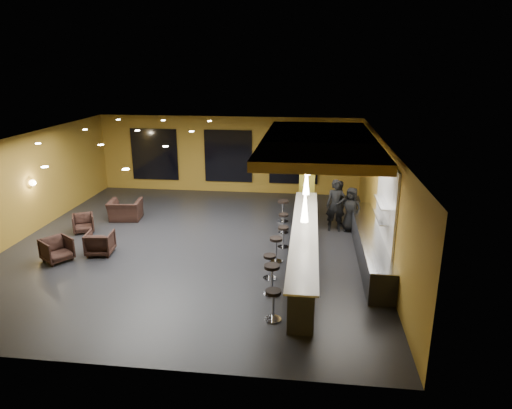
# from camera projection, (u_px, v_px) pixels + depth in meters

# --- Properties ---
(floor) EXTENTS (12.00, 13.00, 0.10)m
(floor) POSITION_uv_depth(u_px,v_px,m) (195.00, 245.00, 15.34)
(floor) COLOR black
(floor) RESTS_ON ground
(ceiling) EXTENTS (12.00, 13.00, 0.10)m
(ceiling) POSITION_uv_depth(u_px,v_px,m) (191.00, 138.00, 14.26)
(ceiling) COLOR black
(wall_back) EXTENTS (12.00, 0.10, 3.50)m
(wall_back) POSITION_uv_depth(u_px,v_px,m) (229.00, 155.00, 21.00)
(wall_back) COLOR olive
(wall_back) RESTS_ON floor
(wall_front) EXTENTS (12.00, 0.10, 3.50)m
(wall_front) POSITION_uv_depth(u_px,v_px,m) (106.00, 289.00, 8.60)
(wall_front) COLOR olive
(wall_front) RESTS_ON floor
(wall_left) EXTENTS (0.10, 13.00, 3.50)m
(wall_left) POSITION_uv_depth(u_px,v_px,m) (19.00, 188.00, 15.49)
(wall_left) COLOR olive
(wall_left) RESTS_ON floor
(wall_right) EXTENTS (0.10, 13.00, 3.50)m
(wall_right) POSITION_uv_depth(u_px,v_px,m) (384.00, 200.00, 14.11)
(wall_right) COLOR olive
(wall_right) RESTS_ON floor
(wood_soffit) EXTENTS (3.60, 8.00, 0.28)m
(wood_soffit) POSITION_uv_depth(u_px,v_px,m) (319.00, 142.00, 14.81)
(wood_soffit) COLOR olive
(wood_soffit) RESTS_ON ceiling
(window_left) EXTENTS (2.20, 0.06, 2.40)m
(window_left) POSITION_uv_depth(u_px,v_px,m) (155.00, 154.00, 21.31)
(window_left) COLOR black
(window_left) RESTS_ON wall_back
(window_center) EXTENTS (2.20, 0.06, 2.40)m
(window_center) POSITION_uv_depth(u_px,v_px,m) (228.00, 156.00, 20.91)
(window_center) COLOR black
(window_center) RESTS_ON wall_back
(window_right) EXTENTS (2.20, 0.06, 2.40)m
(window_right) POSITION_uv_depth(u_px,v_px,m) (294.00, 158.00, 20.57)
(window_right) COLOR black
(window_right) RESTS_ON wall_back
(tile_backsplash) EXTENTS (0.06, 3.20, 2.40)m
(tile_backsplash) POSITION_uv_depth(u_px,v_px,m) (386.00, 202.00, 13.10)
(tile_backsplash) COLOR white
(tile_backsplash) RESTS_ON wall_right
(bar_counter) EXTENTS (0.60, 8.00, 1.00)m
(bar_counter) POSITION_uv_depth(u_px,v_px,m) (304.00, 246.00, 13.81)
(bar_counter) COLOR black
(bar_counter) RESTS_ON floor
(bar_top) EXTENTS (0.78, 8.10, 0.05)m
(bar_top) POSITION_uv_depth(u_px,v_px,m) (305.00, 230.00, 13.65)
(bar_top) COLOR beige
(bar_top) RESTS_ON bar_counter
(prep_counter) EXTENTS (0.70, 6.00, 0.86)m
(prep_counter) POSITION_uv_depth(u_px,v_px,m) (369.00, 245.00, 14.08)
(prep_counter) COLOR black
(prep_counter) RESTS_ON floor
(prep_top) EXTENTS (0.72, 6.00, 0.03)m
(prep_top) POSITION_uv_depth(u_px,v_px,m) (370.00, 231.00, 13.94)
(prep_top) COLOR silver
(prep_top) RESTS_ON prep_counter
(wall_shelf_lower) EXTENTS (0.30, 1.50, 0.03)m
(wall_shelf_lower) POSITION_uv_depth(u_px,v_px,m) (381.00, 217.00, 13.04)
(wall_shelf_lower) COLOR silver
(wall_shelf_lower) RESTS_ON wall_right
(wall_shelf_upper) EXTENTS (0.30, 1.50, 0.03)m
(wall_shelf_upper) POSITION_uv_depth(u_px,v_px,m) (383.00, 202.00, 12.91)
(wall_shelf_upper) COLOR silver
(wall_shelf_upper) RESTS_ON wall_right
(column) EXTENTS (0.60, 0.60, 3.50)m
(column) POSITION_uv_depth(u_px,v_px,m) (307.00, 171.00, 17.79)
(column) COLOR olive
(column) RESTS_ON floor
(wall_sconce) EXTENTS (0.22, 0.22, 0.22)m
(wall_sconce) POSITION_uv_depth(u_px,v_px,m) (32.00, 183.00, 15.93)
(wall_sconce) COLOR #FFE5B2
(wall_sconce) RESTS_ON wall_left
(pendant_0) EXTENTS (0.20, 0.20, 0.70)m
(pendant_0) POSITION_uv_depth(u_px,v_px,m) (305.00, 208.00, 11.36)
(pendant_0) COLOR white
(pendant_0) RESTS_ON wood_soffit
(pendant_1) EXTENTS (0.20, 0.20, 0.70)m
(pendant_1) POSITION_uv_depth(u_px,v_px,m) (306.00, 183.00, 13.73)
(pendant_1) COLOR white
(pendant_1) RESTS_ON wood_soffit
(pendant_2) EXTENTS (0.20, 0.20, 0.70)m
(pendant_2) POSITION_uv_depth(u_px,v_px,m) (307.00, 165.00, 16.10)
(pendant_2) COLOR white
(pendant_2) RESTS_ON wood_soffit
(staff_a) EXTENTS (0.70, 0.47, 1.88)m
(staff_a) POSITION_uv_depth(u_px,v_px,m) (336.00, 206.00, 16.27)
(staff_a) COLOR black
(staff_a) RESTS_ON floor
(staff_b) EXTENTS (0.97, 0.84, 1.71)m
(staff_b) POSITION_uv_depth(u_px,v_px,m) (339.00, 203.00, 16.79)
(staff_b) COLOR black
(staff_b) RESTS_ON floor
(staff_c) EXTENTS (0.92, 0.77, 1.62)m
(staff_c) POSITION_uv_depth(u_px,v_px,m) (351.00, 209.00, 16.25)
(staff_c) COLOR black
(staff_c) RESTS_ON floor
(armchair_a) EXTENTS (1.11, 1.11, 0.73)m
(armchair_a) POSITION_uv_depth(u_px,v_px,m) (57.00, 250.00, 13.91)
(armchair_a) COLOR black
(armchair_a) RESTS_ON floor
(armchair_b) EXTENTS (0.89, 0.91, 0.74)m
(armchair_b) POSITION_uv_depth(u_px,v_px,m) (100.00, 243.00, 14.41)
(armchair_b) COLOR black
(armchair_b) RESTS_ON floor
(armchair_c) EXTENTS (0.95, 0.96, 0.66)m
(armchair_c) POSITION_uv_depth(u_px,v_px,m) (83.00, 223.00, 16.30)
(armchair_c) COLOR black
(armchair_c) RESTS_ON floor
(armchair_d) EXTENTS (1.30, 1.17, 0.77)m
(armchair_d) POSITION_uv_depth(u_px,v_px,m) (125.00, 210.00, 17.55)
(armchair_d) COLOR black
(armchair_d) RESTS_ON floor
(bar_stool_0) EXTENTS (0.39, 0.39, 0.78)m
(bar_stool_0) POSITION_uv_depth(u_px,v_px,m) (273.00, 301.00, 10.66)
(bar_stool_0) COLOR silver
(bar_stool_0) RESTS_ON floor
(bar_stool_1) EXTENTS (0.43, 0.43, 0.85)m
(bar_stool_1) POSITION_uv_depth(u_px,v_px,m) (272.00, 276.00, 11.82)
(bar_stool_1) COLOR silver
(bar_stool_1) RESTS_ON floor
(bar_stool_2) EXTENTS (0.36, 0.36, 0.72)m
(bar_stool_2) POSITION_uv_depth(u_px,v_px,m) (270.00, 264.00, 12.73)
(bar_stool_2) COLOR silver
(bar_stool_2) RESTS_ON floor
(bar_stool_3) EXTENTS (0.40, 0.40, 0.80)m
(bar_stool_3) POSITION_uv_depth(u_px,v_px,m) (276.00, 247.00, 13.77)
(bar_stool_3) COLOR silver
(bar_stool_3) RESTS_ON floor
(bar_stool_4) EXTENTS (0.36, 0.36, 0.72)m
(bar_stool_4) POSITION_uv_depth(u_px,v_px,m) (283.00, 234.00, 14.88)
(bar_stool_4) COLOR silver
(bar_stool_4) RESTS_ON floor
(bar_stool_5) EXTENTS (0.36, 0.36, 0.72)m
(bar_stool_5) POSITION_uv_depth(u_px,v_px,m) (284.00, 221.00, 16.15)
(bar_stool_5) COLOR silver
(bar_stool_5) RESTS_ON floor
(bar_stool_6) EXTENTS (0.43, 0.43, 0.85)m
(bar_stool_6) POSITION_uv_depth(u_px,v_px,m) (283.00, 208.00, 17.25)
(bar_stool_6) COLOR silver
(bar_stool_6) RESTS_ON floor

